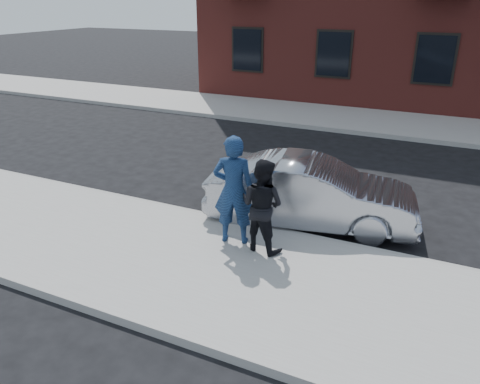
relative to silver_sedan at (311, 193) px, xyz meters
The scene contains 8 objects.
ground 2.70m from the silver_sedan, 61.87° to the right, with size 100.00×100.00×0.00m, color black.
near_sidewalk 2.90m from the silver_sedan, 64.26° to the right, with size 50.00×3.50×0.15m, color #999590.
near_curb 1.57m from the silver_sedan, 31.38° to the right, with size 50.00×0.10×0.15m, color #999691.
far_sidewalk 9.06m from the silver_sedan, 82.18° to the left, with size 50.00×3.50×0.15m, color #999590.
far_curb 7.28m from the silver_sedan, 80.24° to the left, with size 50.00×0.10×0.15m, color #999691.
silver_sedan is the anchor object (origin of this frame).
man_hoodie 1.90m from the silver_sedan, 122.33° to the right, with size 0.85×0.68×2.04m.
man_peacoat 1.68m from the silver_sedan, 104.32° to the right, with size 0.92×0.78×1.70m.
Camera 1 is at (1.18, -6.19, 4.39)m, focal length 35.00 mm.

